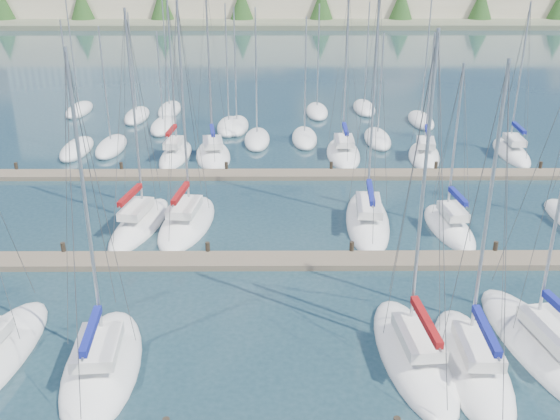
{
  "coord_description": "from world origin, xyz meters",
  "views": [
    {
      "loc": [
        -0.15,
        -14.15,
        15.84
      ],
      "look_at": [
        0.0,
        14.0,
        4.0
      ],
      "focal_mm": 40.0,
      "sensor_mm": 36.0,
      "label": 1
    }
  ],
  "objects_px": {
    "sailboat_r": "(511,152)",
    "sailboat_f": "(545,349)",
    "sailboat_c": "(102,365)",
    "sailboat_i": "(140,224)",
    "sailboat_o": "(213,155)",
    "sailboat_q": "(424,155)",
    "sailboat_p": "(343,153)",
    "sailboat_k": "(367,220)",
    "sailboat_n": "(176,155)",
    "sailboat_e": "(472,364)",
    "sailboat_l": "(449,227)",
    "sailboat_d": "(413,354)",
    "sailboat_j": "(187,222)"
  },
  "relations": [
    {
      "from": "sailboat_r",
      "to": "sailboat_f",
      "type": "xyz_separation_m",
      "value": [
        -8.19,
        -27.59,
        -0.02
      ]
    },
    {
      "from": "sailboat_c",
      "to": "sailboat_i",
      "type": "xyz_separation_m",
      "value": [
        -1.3,
        14.05,
        0.01
      ]
    },
    {
      "from": "sailboat_o",
      "to": "sailboat_q",
      "type": "relative_size",
      "value": 1.35
    },
    {
      "from": "sailboat_p",
      "to": "sailboat_k",
      "type": "relative_size",
      "value": 0.94
    },
    {
      "from": "sailboat_i",
      "to": "sailboat_o",
      "type": "bearing_deg",
      "value": 86.51
    },
    {
      "from": "sailboat_o",
      "to": "sailboat_n",
      "type": "distance_m",
      "value": 3.07
    },
    {
      "from": "sailboat_e",
      "to": "sailboat_n",
      "type": "xyz_separation_m",
      "value": [
        -16.27,
        27.97,
        0.02
      ]
    },
    {
      "from": "sailboat_f",
      "to": "sailboat_l",
      "type": "distance_m",
      "value": 12.54
    },
    {
      "from": "sailboat_r",
      "to": "sailboat_o",
      "type": "bearing_deg",
      "value": -175.37
    },
    {
      "from": "sailboat_p",
      "to": "sailboat_f",
      "type": "height_order",
      "value": "sailboat_f"
    },
    {
      "from": "sailboat_n",
      "to": "sailboat_i",
      "type": "bearing_deg",
      "value": -86.19
    },
    {
      "from": "sailboat_d",
      "to": "sailboat_n",
      "type": "xyz_separation_m",
      "value": [
        -14.0,
        27.3,
        0.01
      ]
    },
    {
      "from": "sailboat_j",
      "to": "sailboat_o",
      "type": "bearing_deg",
      "value": 95.21
    },
    {
      "from": "sailboat_d",
      "to": "sailboat_n",
      "type": "distance_m",
      "value": 30.68
    },
    {
      "from": "sailboat_r",
      "to": "sailboat_l",
      "type": "height_order",
      "value": "sailboat_r"
    },
    {
      "from": "sailboat_j",
      "to": "sailboat_l",
      "type": "relative_size",
      "value": 1.32
    },
    {
      "from": "sailboat_e",
      "to": "sailboat_d",
      "type": "relative_size",
      "value": 0.93
    },
    {
      "from": "sailboat_f",
      "to": "sailboat_l",
      "type": "height_order",
      "value": "sailboat_f"
    },
    {
      "from": "sailboat_e",
      "to": "sailboat_p",
      "type": "xyz_separation_m",
      "value": [
        -2.44,
        28.46,
        0.0
      ]
    },
    {
      "from": "sailboat_r",
      "to": "sailboat_l",
      "type": "bearing_deg",
      "value": -117.79
    },
    {
      "from": "sailboat_o",
      "to": "sailboat_r",
      "type": "height_order",
      "value": "sailboat_o"
    },
    {
      "from": "sailboat_q",
      "to": "sailboat_d",
      "type": "distance_m",
      "value": 27.87
    },
    {
      "from": "sailboat_e",
      "to": "sailboat_l",
      "type": "bearing_deg",
      "value": 81.44
    },
    {
      "from": "sailboat_e",
      "to": "sailboat_q",
      "type": "xyz_separation_m",
      "value": [
        4.14,
        27.79,
        -0.01
      ]
    },
    {
      "from": "sailboat_o",
      "to": "sailboat_d",
      "type": "relative_size",
      "value": 1.02
    },
    {
      "from": "sailboat_e",
      "to": "sailboat_p",
      "type": "distance_m",
      "value": 28.57
    },
    {
      "from": "sailboat_d",
      "to": "sailboat_f",
      "type": "bearing_deg",
      "value": -0.85
    },
    {
      "from": "sailboat_p",
      "to": "sailboat_n",
      "type": "relative_size",
      "value": 1.04
    },
    {
      "from": "sailboat_k",
      "to": "sailboat_l",
      "type": "relative_size",
      "value": 1.38
    },
    {
      "from": "sailboat_k",
      "to": "sailboat_n",
      "type": "bearing_deg",
      "value": 140.97
    },
    {
      "from": "sailboat_n",
      "to": "sailboat_o",
      "type": "bearing_deg",
      "value": 5.19
    },
    {
      "from": "sailboat_c",
      "to": "sailboat_k",
      "type": "bearing_deg",
      "value": 44.13
    },
    {
      "from": "sailboat_c",
      "to": "sailboat_r",
      "type": "bearing_deg",
      "value": 42.3
    },
    {
      "from": "sailboat_i",
      "to": "sailboat_f",
      "type": "relative_size",
      "value": 0.96
    },
    {
      "from": "sailboat_e",
      "to": "sailboat_l",
      "type": "distance_m",
      "value": 13.79
    },
    {
      "from": "sailboat_j",
      "to": "sailboat_c",
      "type": "bearing_deg",
      "value": -89.62
    },
    {
      "from": "sailboat_f",
      "to": "sailboat_d",
      "type": "xyz_separation_m",
      "value": [
        -5.67,
        -0.38,
        0.01
      ]
    },
    {
      "from": "sailboat_o",
      "to": "sailboat_k",
      "type": "height_order",
      "value": "sailboat_k"
    },
    {
      "from": "sailboat_p",
      "to": "sailboat_k",
      "type": "distance_m",
      "value": 13.81
    },
    {
      "from": "sailboat_c",
      "to": "sailboat_n",
      "type": "distance_m",
      "value": 27.97
    },
    {
      "from": "sailboat_p",
      "to": "sailboat_c",
      "type": "bearing_deg",
      "value": -112.55
    },
    {
      "from": "sailboat_e",
      "to": "sailboat_c",
      "type": "bearing_deg",
      "value": -178.09
    },
    {
      "from": "sailboat_l",
      "to": "sailboat_k",
      "type": "bearing_deg",
      "value": 162.18
    },
    {
      "from": "sailboat_j",
      "to": "sailboat_l",
      "type": "bearing_deg",
      "value": 3.63
    },
    {
      "from": "sailboat_c",
      "to": "sailboat_r",
      "type": "xyz_separation_m",
      "value": [
        26.67,
        28.61,
        0.01
      ]
    },
    {
      "from": "sailboat_f",
      "to": "sailboat_n",
      "type": "bearing_deg",
      "value": 117.04
    },
    {
      "from": "sailboat_q",
      "to": "sailboat_j",
      "type": "xyz_separation_m",
      "value": [
        -17.66,
        -13.41,
        0.0
      ]
    },
    {
      "from": "sailboat_o",
      "to": "sailboat_r",
      "type": "relative_size",
      "value": 1.12
    },
    {
      "from": "sailboat_n",
      "to": "sailboat_q",
      "type": "bearing_deg",
      "value": 3.8
    },
    {
      "from": "sailboat_j",
      "to": "sailboat_f",
      "type": "bearing_deg",
      "value": -31.65
    }
  ]
}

